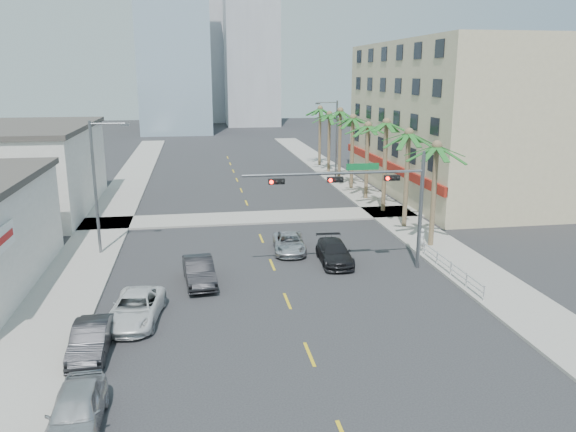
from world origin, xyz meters
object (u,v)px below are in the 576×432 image
object	(u,v)px
pedestrian	(421,240)
car_parked_mid	(91,340)
traffic_signal_mast	(371,191)
car_lane_left	(199,271)
car_lane_center	(289,243)
car_parked_far	(136,308)
car_parked_near	(76,411)
car_lane_right	(334,252)

from	to	relation	value
pedestrian	car_parked_mid	bearing A→B (deg)	10.85
traffic_signal_mast	car_lane_left	distance (m)	11.29
car_lane_center	car_parked_far	bearing A→B (deg)	-128.55
car_parked_far	car_lane_center	world-z (taller)	car_parked_far
car_parked_near	pedestrian	size ratio (longest dim) A/B	2.69
car_parked_near	car_parked_mid	size ratio (longest dim) A/B	1.04
car_lane_left	pedestrian	distance (m)	15.29
car_lane_right	pedestrian	size ratio (longest dim) A/B	2.92
car_lane_left	car_lane_right	bearing A→B (deg)	9.82
traffic_signal_mast	car_lane_center	distance (m)	7.65
traffic_signal_mast	car_lane_left	size ratio (longest dim) A/B	2.40
car_parked_near	pedestrian	xyz separation A→B (m)	(19.24, 16.61, 0.22)
traffic_signal_mast	car_parked_mid	world-z (taller)	traffic_signal_mast
car_parked_far	car_lane_left	distance (m)	5.69
car_parked_mid	car_parked_far	bearing A→B (deg)	62.60
car_parked_far	car_lane_right	distance (m)	13.80
traffic_signal_mast	car_lane_center	xyz separation A→B (m)	(-4.26, 4.55, -4.44)
car_lane_center	pedestrian	distance (m)	8.97
car_lane_center	pedestrian	size ratio (longest dim) A/B	2.75
car_parked_mid	car_lane_left	world-z (taller)	car_lane_left
car_parked_mid	pedestrian	world-z (taller)	pedestrian
car_parked_near	car_parked_far	xyz separation A→B (m)	(1.14, 8.65, -0.06)
car_parked_near	car_lane_center	world-z (taller)	car_parked_near
car_lane_left	pedestrian	bearing A→B (deg)	6.74
car_parked_mid	car_lane_right	world-z (taller)	car_parked_mid
car_parked_mid	car_lane_left	bearing A→B (deg)	58.44
car_lane_left	pedestrian	xyz separation A→B (m)	(14.94, 3.23, 0.21)
car_lane_center	car_parked_mid	bearing A→B (deg)	-125.15
car_lane_right	pedestrian	distance (m)	6.33
traffic_signal_mast	pedestrian	xyz separation A→B (m)	(4.52, 2.69, -4.09)
car_lane_center	car_lane_right	size ratio (longest dim) A/B	0.94
car_parked_near	car_parked_mid	world-z (taller)	car_parked_near
car_parked_near	car_lane_center	bearing A→B (deg)	59.17
car_lane_left	car_lane_right	distance (m)	9.00
traffic_signal_mast	car_parked_mid	size ratio (longest dim) A/B	2.63
car_parked_near	car_parked_far	distance (m)	8.72
car_parked_near	car_lane_right	xyz separation A→B (m)	(12.98, 15.75, -0.06)
car_parked_near	car_lane_left	xyz separation A→B (m)	(4.30, 13.38, 0.01)
car_parked_mid	pedestrian	xyz separation A→B (m)	(19.70, 11.10, 0.27)
traffic_signal_mast	pedestrian	size ratio (longest dim) A/B	6.79
car_parked_far	car_lane_right	world-z (taller)	car_parked_far
car_parked_mid	car_lane_center	bearing A→B (deg)	49.45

